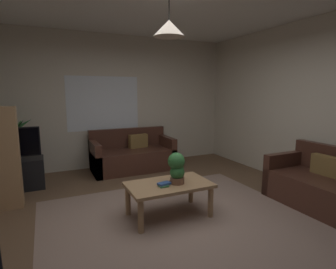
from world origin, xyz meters
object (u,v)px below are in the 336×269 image
book_on_table_0 (163,186)px  remote_on_table_1 (175,182)px  remote_on_table_0 (177,182)px  potted_palm_corner (12,149)px  tv_stand (14,175)px  potted_plant_on_table (177,168)px  couch_under_window (133,156)px  book_on_table_1 (164,183)px  coffee_table (169,189)px  tv (11,144)px  pendant_lamp (169,28)px  couch_right_side (327,189)px

book_on_table_0 → remote_on_table_1: (0.19, 0.04, 0.00)m
remote_on_table_0 → potted_palm_corner: bearing=26.6°
tv_stand → potted_plant_on_table: bearing=-44.2°
couch_under_window → book_on_table_1: size_ratio=10.37×
coffee_table → potted_plant_on_table: bearing=-17.3°
book_on_table_1 → tv: size_ratio=0.18×
couch_under_window → tv_stand: (-2.10, -0.29, -0.03)m
potted_plant_on_table → pendant_lamp: pendant_lamp is taller
couch_under_window → tv_stand: couch_under_window is taller
potted_palm_corner → couch_right_side: bearing=-37.8°
coffee_table → book_on_table_0: bearing=-146.0°
book_on_table_0 → potted_plant_on_table: (0.21, 0.04, 0.19)m
couch_right_side → pendant_lamp: size_ratio=2.88×
book_on_table_1 → tv_stand: tv_stand is taller
couch_right_side → book_on_table_1: 2.26m
tv_stand → pendant_lamp: 3.40m
book_on_table_1 → potted_plant_on_table: bearing=9.0°
book_on_table_1 → remote_on_table_0: book_on_table_1 is taller
book_on_table_1 → potted_palm_corner: potted_palm_corner is taller
tv_stand → potted_palm_corner: bearing=94.7°
remote_on_table_1 → potted_plant_on_table: potted_plant_on_table is taller
couch_under_window → pendant_lamp: 3.01m
book_on_table_0 → remote_on_table_0: size_ratio=0.71×
coffee_table → potted_palm_corner: bearing=128.9°
couch_under_window → tv_stand: bearing=-172.2°
book_on_table_0 → tv: tv is taller
remote_on_table_0 → tv: (-2.01, 1.91, 0.32)m
potted_palm_corner → coffee_table: bearing=-51.1°
potted_plant_on_table → potted_palm_corner: potted_palm_corner is taller
book_on_table_1 → potted_palm_corner: bearing=126.8°
book_on_table_1 → remote_on_table_0: 0.21m
couch_under_window → book_on_table_0: (-0.32, -2.27, 0.17)m
book_on_table_1 → pendant_lamp: 1.85m
coffee_table → remote_on_table_0: 0.14m
remote_on_table_0 → pendant_lamp: 1.88m
book_on_table_1 → potted_palm_corner: (-1.84, 2.46, 0.11)m
couch_under_window → couch_right_side: size_ratio=1.07×
coffee_table → tv: bearing=135.1°
couch_right_side → tv_stand: couch_right_side is taller
couch_under_window → remote_on_table_0: (-0.09, -2.22, 0.17)m
pendant_lamp → coffee_table: bearing=63.4°
book_on_table_0 → tv: size_ratio=0.13×
potted_palm_corner → remote_on_table_1: bearing=-50.4°
book_on_table_0 → book_on_table_1: bearing=39.1°
book_on_table_1 → remote_on_table_1: size_ratio=0.98×
couch_under_window → potted_plant_on_table: 2.26m
book_on_table_0 → remote_on_table_0: bearing=14.1°
couch_right_side → book_on_table_0: couch_right_side is taller
book_on_table_1 → remote_on_table_0: (0.21, 0.04, -0.02)m
couch_right_side → tv_stand: 4.75m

